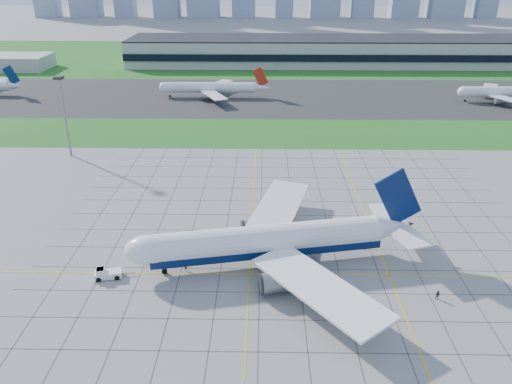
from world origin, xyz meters
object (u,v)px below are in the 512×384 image
at_px(pushback_tug, 107,274).
at_px(distant_jet_1, 211,87).
at_px(crew_near, 186,267).
at_px(distant_jet_2, 497,92).
at_px(crew_far, 438,295).
at_px(airliner, 269,241).
at_px(light_mast, 63,107).

bearing_deg(pushback_tug, distant_jet_1, 76.35).
height_order(crew_near, distant_jet_2, distant_jet_2).
bearing_deg(crew_far, distant_jet_1, 131.05).
relative_size(crew_far, distant_jet_2, 0.04).
bearing_deg(crew_near, airliner, -33.51).
bearing_deg(distant_jet_1, crew_far, -69.48).
height_order(pushback_tug, distant_jet_2, distant_jet_2).
distance_m(airliner, distant_jet_2, 169.88).
height_order(airliner, pushback_tug, airliner).
height_order(pushback_tug, crew_far, pushback_tug).
bearing_deg(crew_near, light_mast, 81.97).
relative_size(airliner, crew_far, 32.78).
relative_size(crew_near, distant_jet_1, 0.03).
bearing_deg(distant_jet_1, light_mast, -115.59).
bearing_deg(airliner, light_mast, 124.13).
relative_size(light_mast, distant_jet_2, 0.60).
distance_m(light_mast, crew_far, 121.85).
relative_size(light_mast, distant_jet_1, 0.53).
bearing_deg(light_mast, crew_far, -38.11).
relative_size(airliner, crew_near, 37.55).
bearing_deg(pushback_tug, crew_near, -0.87).
height_order(crew_near, distant_jet_1, distant_jet_1).
bearing_deg(light_mast, airliner, -44.56).
bearing_deg(light_mast, distant_jet_2, 23.42).
bearing_deg(airliner, distant_jet_2, 41.38).
bearing_deg(distant_jet_2, light_mast, -156.58).
relative_size(crew_far, distant_jet_1, 0.04).
bearing_deg(airliner, distant_jet_1, 89.14).
distance_m(light_mast, distant_jet_1, 88.12).
bearing_deg(airliner, crew_near, 178.75).
bearing_deg(pushback_tug, airliner, -1.07).
height_order(pushback_tug, distant_jet_1, distant_jet_1).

